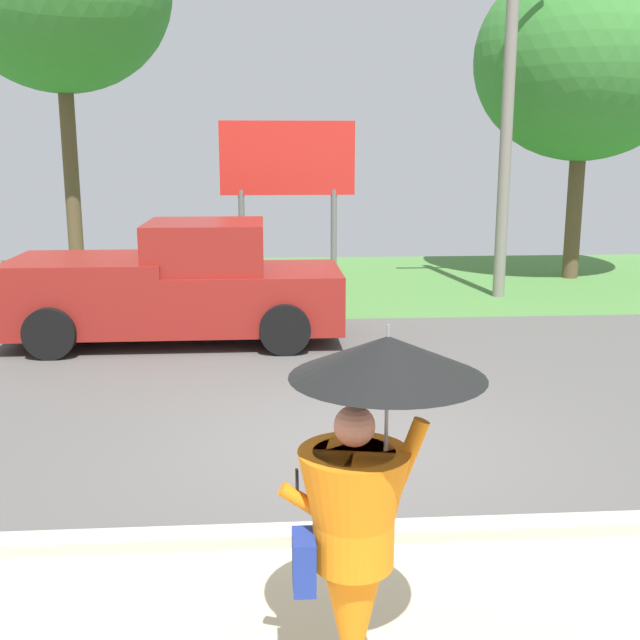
{
  "coord_description": "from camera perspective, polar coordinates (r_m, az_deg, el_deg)",
  "views": [
    {
      "loc": [
        -0.78,
        -7.59,
        3.01
      ],
      "look_at": [
        -0.16,
        1.0,
        1.1
      ],
      "focal_mm": 43.89,
      "sensor_mm": 36.0,
      "label": 1
    }
  ],
  "objects": [
    {
      "name": "utility_pole",
      "position": [
        16.3,
        13.55,
        15.44
      ],
      "size": [
        1.8,
        0.24,
        7.52
      ],
      "color": "gray",
      "rests_on": "ground_plane"
    },
    {
      "name": "tree_left_far",
      "position": [
        19.25,
        18.74,
        17.52
      ],
      "size": [
        4.89,
        4.89,
        7.14
      ],
      "color": "brown",
      "rests_on": "ground_plane"
    },
    {
      "name": "monk_pedestrian",
      "position": [
        4.3,
        3.03,
        -13.68
      ],
      "size": [
        1.09,
        1.03,
        2.13
      ],
      "rotation": [
        0.0,
        0.0,
        0.19
      ],
      "color": "orange",
      "rests_on": "ground_plane"
    },
    {
      "name": "roadside_billboard",
      "position": [
        15.34,
        -2.39,
        10.77
      ],
      "size": [
        2.6,
        0.12,
        3.5
      ],
      "color": "slate",
      "rests_on": "ground_plane"
    },
    {
      "name": "pickup_truck",
      "position": [
        12.51,
        -10.4,
        2.44
      ],
      "size": [
        5.2,
        2.28,
        1.88
      ],
      "rotation": [
        0.0,
        0.0,
        0.11
      ],
      "color": "maroon",
      "rests_on": "ground_plane"
    },
    {
      "name": "ground_plane",
      "position": [
        11.0,
        0.12,
        -3.64
      ],
      "size": [
        40.0,
        22.0,
        0.2
      ],
      "color": "#565451"
    }
  ]
}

